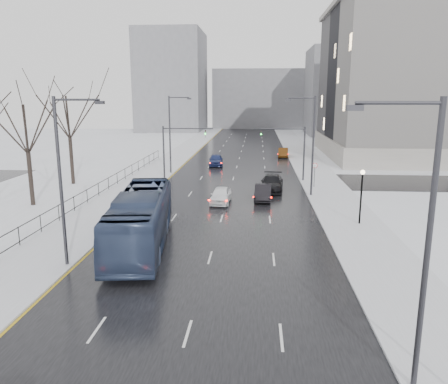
% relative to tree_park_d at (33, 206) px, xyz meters
% --- Properties ---
extents(road, '(16.00, 150.00, 0.04)m').
position_rel_tree_park_d_xyz_m(road, '(17.80, 26.00, 0.02)').
color(road, black).
rests_on(road, ground).
extents(cross_road, '(130.00, 10.00, 0.04)m').
position_rel_tree_park_d_xyz_m(cross_road, '(17.80, 14.00, 0.02)').
color(cross_road, black).
rests_on(cross_road, ground).
extents(sidewalk_left, '(5.00, 150.00, 0.16)m').
position_rel_tree_park_d_xyz_m(sidewalk_left, '(7.30, 26.00, 0.08)').
color(sidewalk_left, silver).
rests_on(sidewalk_left, ground).
extents(sidewalk_right, '(5.00, 150.00, 0.16)m').
position_rel_tree_park_d_xyz_m(sidewalk_right, '(28.30, 26.00, 0.08)').
color(sidewalk_right, silver).
rests_on(sidewalk_right, ground).
extents(park_strip, '(14.00, 150.00, 0.12)m').
position_rel_tree_park_d_xyz_m(park_strip, '(-2.20, 26.00, 0.06)').
color(park_strip, white).
rests_on(park_strip, ground).
extents(tree_park_d, '(8.75, 8.75, 12.50)m').
position_rel_tree_park_d_xyz_m(tree_park_d, '(0.00, 0.00, 0.00)').
color(tree_park_d, black).
rests_on(tree_park_d, ground).
extents(tree_park_e, '(9.45, 9.45, 13.50)m').
position_rel_tree_park_d_xyz_m(tree_park_e, '(-0.40, 10.00, 0.00)').
color(tree_park_e, black).
rests_on(tree_park_e, ground).
extents(iron_fence, '(0.06, 70.00, 1.30)m').
position_rel_tree_park_d_xyz_m(iron_fence, '(4.80, -4.00, 0.91)').
color(iron_fence, black).
rests_on(iron_fence, sidewalk_left).
extents(streetlight_r_near, '(2.95, 0.25, 10.00)m').
position_rel_tree_park_d_xyz_m(streetlight_r_near, '(25.97, -24.00, 5.62)').
color(streetlight_r_near, '#2D2D33').
rests_on(streetlight_r_near, ground).
extents(streetlight_r_mid, '(2.95, 0.25, 10.00)m').
position_rel_tree_park_d_xyz_m(streetlight_r_mid, '(25.97, 6.00, 5.62)').
color(streetlight_r_mid, '#2D2D33').
rests_on(streetlight_r_mid, ground).
extents(streetlight_l_near, '(2.95, 0.25, 10.00)m').
position_rel_tree_park_d_xyz_m(streetlight_l_near, '(9.63, -14.00, 5.62)').
color(streetlight_l_near, '#2D2D33').
rests_on(streetlight_l_near, ground).
extents(streetlight_l_far, '(2.95, 0.25, 10.00)m').
position_rel_tree_park_d_xyz_m(streetlight_l_far, '(9.63, 18.00, 5.62)').
color(streetlight_l_far, '#2D2D33').
rests_on(streetlight_l_far, ground).
extents(lamppost_r_mid, '(0.36, 0.36, 4.28)m').
position_rel_tree_park_d_xyz_m(lamppost_r_mid, '(28.80, -4.00, 2.94)').
color(lamppost_r_mid, black).
rests_on(lamppost_r_mid, sidewalk_right).
extents(mast_signal_right, '(6.10, 0.33, 6.50)m').
position_rel_tree_park_d_xyz_m(mast_signal_right, '(25.13, 14.00, 4.11)').
color(mast_signal_right, '#2D2D33').
rests_on(mast_signal_right, ground).
extents(mast_signal_left, '(6.10, 0.33, 6.50)m').
position_rel_tree_park_d_xyz_m(mast_signal_left, '(10.47, 14.00, 4.11)').
color(mast_signal_left, '#2D2D33').
rests_on(mast_signal_left, ground).
extents(no_uturn_sign, '(0.60, 0.06, 2.70)m').
position_rel_tree_park_d_xyz_m(no_uturn_sign, '(27.00, 10.00, 2.30)').
color(no_uturn_sign, '#2D2D33').
rests_on(no_uturn_sign, sidewalk_right).
extents(bldg_far_right, '(24.00, 20.00, 22.00)m').
position_rel_tree_park_d_xyz_m(bldg_far_right, '(45.80, 81.00, 11.00)').
color(bldg_far_right, slate).
rests_on(bldg_far_right, ground).
extents(bldg_far_left, '(18.00, 22.00, 28.00)m').
position_rel_tree_park_d_xyz_m(bldg_far_left, '(-4.20, 91.00, 14.00)').
color(bldg_far_left, slate).
rests_on(bldg_far_left, ground).
extents(bldg_far_center, '(30.00, 18.00, 18.00)m').
position_rel_tree_park_d_xyz_m(bldg_far_center, '(21.80, 106.00, 9.00)').
color(bldg_far_center, slate).
rests_on(bldg_far_center, ground).
extents(bus, '(4.82, 13.71, 3.74)m').
position_rel_tree_park_d_xyz_m(bus, '(12.94, -10.12, 1.91)').
color(bus, navy).
rests_on(bus, road).
extents(sedan_center_near, '(2.02, 4.55, 1.52)m').
position_rel_tree_park_d_xyz_m(sedan_center_near, '(17.30, 2.38, 0.80)').
color(sedan_center_near, white).
rests_on(sedan_center_near, road).
extents(sedan_right_near, '(1.76, 4.59, 1.49)m').
position_rel_tree_park_d_xyz_m(sedan_right_near, '(21.30, 3.90, 0.79)').
color(sedan_right_near, black).
rests_on(sedan_right_near, road).
extents(sedan_right_far, '(2.75, 5.90, 1.67)m').
position_rel_tree_park_d_xyz_m(sedan_right_far, '(22.30, 8.33, 0.87)').
color(sedan_right_far, black).
rests_on(sedan_right_far, road).
extents(sedan_center_far, '(2.36, 5.07, 1.68)m').
position_rel_tree_park_d_xyz_m(sedan_center_far, '(14.70, 24.96, 0.88)').
color(sedan_center_far, navy).
rests_on(sedan_center_far, road).
extents(sedan_right_distant, '(1.89, 4.66, 1.50)m').
position_rel_tree_park_d_xyz_m(sedan_right_distant, '(25.00, 34.79, 0.79)').
color(sedan_right_distant, '#512C0E').
rests_on(sedan_right_distant, road).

